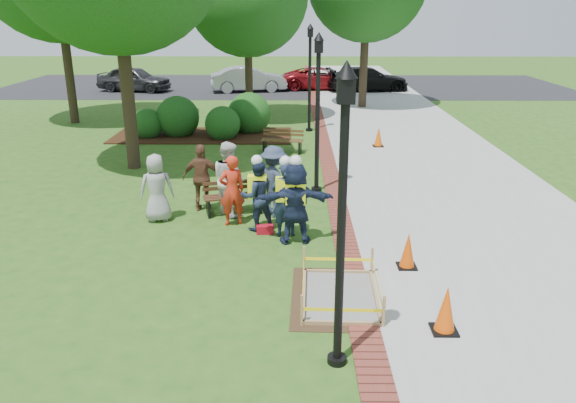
{
  "coord_description": "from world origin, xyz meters",
  "views": [
    {
      "loc": [
        0.62,
        -9.9,
        4.86
      ],
      "look_at": [
        0.5,
        1.2,
        1.0
      ],
      "focal_mm": 35.0,
      "sensor_mm": 36.0,
      "label": 1
    }
  ],
  "objects_px": {
    "wet_concrete_pad": "(340,286)",
    "cone_front": "(446,310)",
    "bench_near": "(234,204)",
    "hivis_worker_a": "(295,200)",
    "hivis_worker_b": "(285,197)",
    "hivis_worker_c": "(257,193)",
    "lamp_near": "(342,200)"
  },
  "relations": [
    {
      "from": "wet_concrete_pad",
      "to": "cone_front",
      "type": "height_order",
      "value": "cone_front"
    },
    {
      "from": "bench_near",
      "to": "hivis_worker_a",
      "type": "xyz_separation_m",
      "value": [
        1.52,
        -1.79,
        0.71
      ]
    },
    {
      "from": "bench_near",
      "to": "hivis_worker_b",
      "type": "xyz_separation_m",
      "value": [
        1.3,
        -1.4,
        0.66
      ]
    },
    {
      "from": "bench_near",
      "to": "cone_front",
      "type": "xyz_separation_m",
      "value": [
        3.86,
        -5.36,
        0.14
      ]
    },
    {
      "from": "bench_near",
      "to": "hivis_worker_c",
      "type": "relative_size",
      "value": 0.87
    },
    {
      "from": "lamp_near",
      "to": "hivis_worker_c",
      "type": "height_order",
      "value": "lamp_near"
    },
    {
      "from": "hivis_worker_b",
      "to": "cone_front",
      "type": "bearing_deg",
      "value": -57.05
    },
    {
      "from": "wet_concrete_pad",
      "to": "hivis_worker_a",
      "type": "xyz_separation_m",
      "value": [
        -0.78,
        2.47,
        0.73
      ]
    },
    {
      "from": "lamp_near",
      "to": "hivis_worker_b",
      "type": "xyz_separation_m",
      "value": [
        -0.82,
        4.77,
        -1.57
      ]
    },
    {
      "from": "wet_concrete_pad",
      "to": "bench_near",
      "type": "relative_size",
      "value": 1.54
    },
    {
      "from": "hivis_worker_c",
      "to": "cone_front",
      "type": "bearing_deg",
      "value": -53.35
    },
    {
      "from": "wet_concrete_pad",
      "to": "hivis_worker_a",
      "type": "bearing_deg",
      "value": 107.51
    },
    {
      "from": "hivis_worker_a",
      "to": "cone_front",
      "type": "bearing_deg",
      "value": -56.73
    },
    {
      "from": "wet_concrete_pad",
      "to": "cone_front",
      "type": "bearing_deg",
      "value": -35.02
    },
    {
      "from": "cone_front",
      "to": "lamp_near",
      "type": "relative_size",
      "value": 0.19
    },
    {
      "from": "bench_near",
      "to": "lamp_near",
      "type": "bearing_deg",
      "value": -71.09
    },
    {
      "from": "lamp_near",
      "to": "hivis_worker_a",
      "type": "height_order",
      "value": "lamp_near"
    },
    {
      "from": "lamp_near",
      "to": "hivis_worker_a",
      "type": "distance_m",
      "value": 4.68
    },
    {
      "from": "hivis_worker_a",
      "to": "hivis_worker_c",
      "type": "distance_m",
      "value": 1.13
    },
    {
      "from": "bench_near",
      "to": "hivis_worker_a",
      "type": "bearing_deg",
      "value": -49.61
    },
    {
      "from": "hivis_worker_a",
      "to": "hivis_worker_b",
      "type": "relative_size",
      "value": 1.06
    },
    {
      "from": "hivis_worker_a",
      "to": "lamp_near",
      "type": "bearing_deg",
      "value": -82.3
    },
    {
      "from": "cone_front",
      "to": "hivis_worker_a",
      "type": "bearing_deg",
      "value": 123.27
    },
    {
      "from": "wet_concrete_pad",
      "to": "bench_near",
      "type": "distance_m",
      "value": 4.85
    },
    {
      "from": "hivis_worker_a",
      "to": "bench_near",
      "type": "bearing_deg",
      "value": 130.39
    },
    {
      "from": "cone_front",
      "to": "hivis_worker_c",
      "type": "relative_size",
      "value": 0.46
    },
    {
      "from": "cone_front",
      "to": "hivis_worker_a",
      "type": "xyz_separation_m",
      "value": [
        -2.34,
        3.57,
        0.58
      ]
    },
    {
      "from": "bench_near",
      "to": "cone_front",
      "type": "distance_m",
      "value": 6.61
    },
    {
      "from": "bench_near",
      "to": "hivis_worker_c",
      "type": "bearing_deg",
      "value": -57.84
    },
    {
      "from": "hivis_worker_b",
      "to": "hivis_worker_c",
      "type": "relative_size",
      "value": 1.04
    },
    {
      "from": "hivis_worker_b",
      "to": "hivis_worker_c",
      "type": "distance_m",
      "value": 0.72
    },
    {
      "from": "hivis_worker_c",
      "to": "wet_concrete_pad",
      "type": "bearing_deg",
      "value": -62.93
    }
  ]
}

